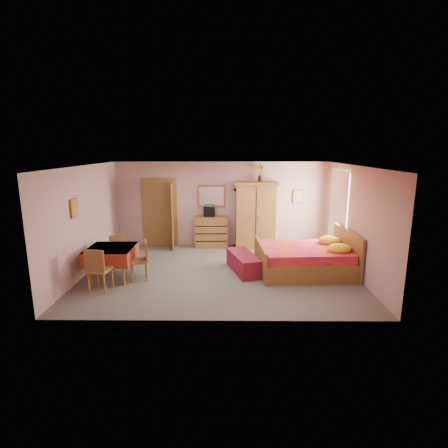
{
  "coord_description": "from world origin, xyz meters",
  "views": [
    {
      "loc": [
        0.18,
        -8.2,
        3.01
      ],
      "look_at": [
        0.1,
        0.3,
        1.15
      ],
      "focal_mm": 28.0,
      "sensor_mm": 36.0,
      "label": 1
    }
  ],
  "objects_px": {
    "dining_table": "(112,263)",
    "chair_north": "(119,253)",
    "wardrobe": "(256,215)",
    "sunflower_vase": "(260,173)",
    "chest_of_drawers": "(211,232)",
    "chair_east": "(138,260)",
    "bed": "(304,252)",
    "bench": "(244,263)",
    "chair_south": "(100,269)",
    "floor_lamp": "(236,218)",
    "stereo": "(209,211)",
    "chair_west": "(80,260)",
    "wall_mirror": "(211,196)"
  },
  "relations": [
    {
      "from": "chair_south",
      "to": "chair_west",
      "type": "bearing_deg",
      "value": 143.59
    },
    {
      "from": "chest_of_drawers",
      "to": "chair_west",
      "type": "relative_size",
      "value": 1.19
    },
    {
      "from": "sunflower_vase",
      "to": "chair_south",
      "type": "xyz_separation_m",
      "value": [
        -3.71,
        -3.47,
        -1.78
      ]
    },
    {
      "from": "sunflower_vase",
      "to": "bed",
      "type": "xyz_separation_m",
      "value": [
        0.89,
        -2.29,
        -1.74
      ]
    },
    {
      "from": "chair_west",
      "to": "chair_east",
      "type": "bearing_deg",
      "value": 63.57
    },
    {
      "from": "floor_lamp",
      "to": "chair_east",
      "type": "xyz_separation_m",
      "value": [
        -2.34,
        -2.81,
        -0.45
      ]
    },
    {
      "from": "sunflower_vase",
      "to": "dining_table",
      "type": "distance_m",
      "value": 4.99
    },
    {
      "from": "bench",
      "to": "chair_east",
      "type": "bearing_deg",
      "value": -167.67
    },
    {
      "from": "bench",
      "to": "chair_south",
      "type": "height_order",
      "value": "chair_south"
    },
    {
      "from": "bed",
      "to": "sunflower_vase",
      "type": "bearing_deg",
      "value": 108.12
    },
    {
      "from": "wardrobe",
      "to": "dining_table",
      "type": "height_order",
      "value": "wardrobe"
    },
    {
      "from": "dining_table",
      "to": "chair_north",
      "type": "relative_size",
      "value": 1.22
    },
    {
      "from": "bench",
      "to": "wall_mirror",
      "type": "bearing_deg",
      "value": 110.03
    },
    {
      "from": "chest_of_drawers",
      "to": "bench",
      "type": "distance_m",
      "value": 2.43
    },
    {
      "from": "wall_mirror",
      "to": "chair_east",
      "type": "bearing_deg",
      "value": -118.08
    },
    {
      "from": "chest_of_drawers",
      "to": "chair_west",
      "type": "bearing_deg",
      "value": -139.33
    },
    {
      "from": "stereo",
      "to": "sunflower_vase",
      "type": "relative_size",
      "value": 0.69
    },
    {
      "from": "chest_of_drawers",
      "to": "chair_east",
      "type": "distance_m",
      "value": 3.2
    },
    {
      "from": "chair_south",
      "to": "chest_of_drawers",
      "type": "bearing_deg",
      "value": 66.41
    },
    {
      "from": "chair_south",
      "to": "chair_west",
      "type": "height_order",
      "value": "chair_south"
    },
    {
      "from": "stereo",
      "to": "wardrobe",
      "type": "xyz_separation_m",
      "value": [
        1.4,
        -0.14,
        -0.1
      ]
    },
    {
      "from": "wardrobe",
      "to": "bench",
      "type": "bearing_deg",
      "value": -100.49
    },
    {
      "from": "sunflower_vase",
      "to": "chair_east",
      "type": "xyz_separation_m",
      "value": [
        -3.05,
        -2.81,
        -1.81
      ]
    },
    {
      "from": "chest_of_drawers",
      "to": "bed",
      "type": "distance_m",
      "value": 3.28
    },
    {
      "from": "stereo",
      "to": "bed",
      "type": "height_order",
      "value": "stereo"
    },
    {
      "from": "sunflower_vase",
      "to": "bed",
      "type": "height_order",
      "value": "sunflower_vase"
    },
    {
      "from": "wardrobe",
      "to": "sunflower_vase",
      "type": "relative_size",
      "value": 4.14
    },
    {
      "from": "bench",
      "to": "bed",
      "type": "bearing_deg",
      "value": -0.9
    },
    {
      "from": "sunflower_vase",
      "to": "chair_south",
      "type": "height_order",
      "value": "sunflower_vase"
    },
    {
      "from": "chair_south",
      "to": "chair_west",
      "type": "xyz_separation_m",
      "value": [
        -0.74,
        0.76,
        -0.06
      ]
    },
    {
      "from": "dining_table",
      "to": "chair_south",
      "type": "distance_m",
      "value": 0.69
    },
    {
      "from": "wardrobe",
      "to": "chair_east",
      "type": "height_order",
      "value": "wardrobe"
    },
    {
      "from": "chair_north",
      "to": "floor_lamp",
      "type": "bearing_deg",
      "value": -169.26
    },
    {
      "from": "bench",
      "to": "chair_west",
      "type": "relative_size",
      "value": 1.59
    },
    {
      "from": "wall_mirror",
      "to": "floor_lamp",
      "type": "distance_m",
      "value": 1.02
    },
    {
      "from": "chest_of_drawers",
      "to": "bench",
      "type": "height_order",
      "value": "chest_of_drawers"
    },
    {
      "from": "bench",
      "to": "dining_table",
      "type": "distance_m",
      "value": 3.15
    },
    {
      "from": "chest_of_drawers",
      "to": "wardrobe",
      "type": "height_order",
      "value": "wardrobe"
    },
    {
      "from": "wall_mirror",
      "to": "bed",
      "type": "relative_size",
      "value": 0.39
    },
    {
      "from": "chest_of_drawers",
      "to": "chair_west",
      "type": "distance_m",
      "value": 4.0
    },
    {
      "from": "bench",
      "to": "chair_south",
      "type": "bearing_deg",
      "value": -159.07
    },
    {
      "from": "stereo",
      "to": "floor_lamp",
      "type": "xyz_separation_m",
      "value": [
        0.82,
        -0.02,
        -0.21
      ]
    },
    {
      "from": "wardrobe",
      "to": "chair_west",
      "type": "height_order",
      "value": "wardrobe"
    },
    {
      "from": "stereo",
      "to": "wardrobe",
      "type": "bearing_deg",
      "value": -5.6
    },
    {
      "from": "bed",
      "to": "chair_east",
      "type": "height_order",
      "value": "bed"
    },
    {
      "from": "bench",
      "to": "chair_north",
      "type": "relative_size",
      "value": 1.59
    },
    {
      "from": "bed",
      "to": "bench",
      "type": "relative_size",
      "value": 1.67
    },
    {
      "from": "wardrobe",
      "to": "bed",
      "type": "height_order",
      "value": "wardrobe"
    },
    {
      "from": "wardrobe",
      "to": "sunflower_vase",
      "type": "height_order",
      "value": "sunflower_vase"
    },
    {
      "from": "stereo",
      "to": "bed",
      "type": "bearing_deg",
      "value": -43.56
    }
  ]
}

